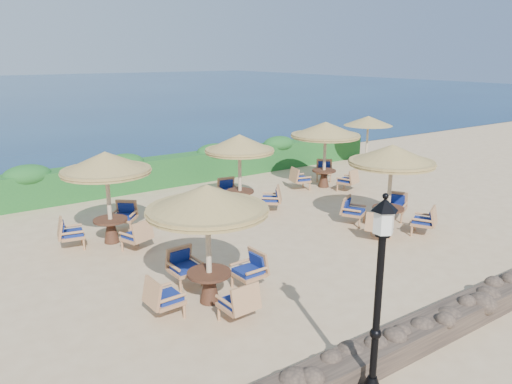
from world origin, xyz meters
name	(u,v)px	position (x,y,z in m)	size (l,w,h in m)	color
ground	(315,225)	(0.00, 0.00, 0.00)	(120.00, 120.00, 0.00)	tan
hedge	(204,166)	(0.00, 7.20, 0.60)	(18.00, 0.90, 1.20)	#194E1F
stone_wall	(504,293)	(0.00, -6.20, 0.22)	(15.00, 0.65, 0.44)	brown
lamp_post	(377,312)	(-4.80, -6.80, 1.55)	(0.44, 0.44, 3.31)	black
extra_parasol	(368,121)	(7.80, 5.20, 2.17)	(2.30, 2.30, 2.41)	beige
cafe_set_0	(208,226)	(-5.25, -2.53, 1.77)	(2.83, 2.83, 2.65)	beige
cafe_set_1	(391,174)	(1.57, -1.56, 1.76)	(2.80, 2.80, 2.65)	beige
cafe_set_2	(107,181)	(-5.80, 2.19, 1.83)	(2.69, 2.73, 2.65)	beige
cafe_set_3	(240,160)	(-1.11, 2.65, 1.79)	(2.73, 2.62, 2.65)	beige
cafe_set_4	(325,141)	(3.41, 3.37, 1.90)	(2.83, 2.83, 2.65)	beige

